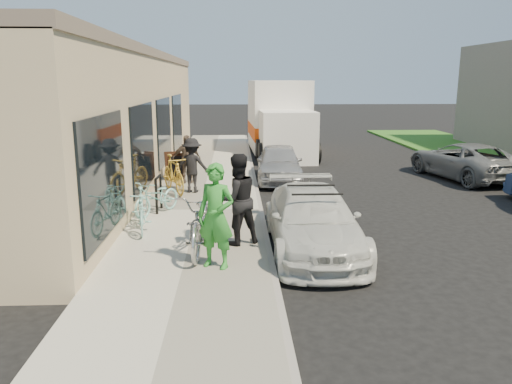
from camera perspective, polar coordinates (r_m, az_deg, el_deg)
name	(u,v)px	position (r m, az deg, el deg)	size (l,w,h in m)	color
ground	(292,255)	(9.71, 4.15, -7.24)	(120.00, 120.00, 0.00)	black
sidewalk	(199,212)	(12.53, -6.56, -2.33)	(3.00, 34.00, 0.15)	#B2ADA0
curb	(261,212)	(12.51, 0.54, -2.31)	(0.12, 34.00, 0.13)	gray
storefront	(111,116)	(17.59, -16.28, 8.36)	(3.60, 20.00, 4.22)	tan
bike_rack	(158,190)	(12.39, -11.08, 0.23)	(0.09, 0.63, 0.88)	black
sandwich_board	(175,166)	(16.24, -9.27, 2.96)	(0.69, 0.70, 0.88)	black
sedan_white	(313,221)	(9.87, 6.50, -3.26)	(1.70, 4.17, 1.25)	silver
sedan_silver	(279,163)	(16.53, 2.66, 3.32)	(1.45, 3.60, 1.23)	#A1A1A6
moving_truck	(280,121)	(23.00, 2.70, 8.08)	(2.73, 6.74, 3.27)	white
far_car_gray	(464,161)	(18.42, 22.70, 3.33)	(2.04, 4.42, 1.23)	slate
tandem_bike	(202,221)	(9.40, -6.22, -3.27)	(0.77, 2.22, 1.17)	#ABABAD
woman_rider	(216,216)	(8.47, -4.60, -2.77)	(0.66, 0.43, 1.81)	#2E8A2E
man_standing	(237,199)	(9.68, -2.20, -0.84)	(0.87, 0.68, 1.79)	black
cruiser_bike_a	(141,210)	(10.85, -12.97, -2.04)	(0.43, 1.51, 0.91)	#8ED3CB
cruiser_bike_b	(157,197)	(12.12, -11.22, -0.60)	(0.55, 1.59, 0.84)	#8ED3CB
cruiser_bike_c	(173,174)	(14.34, -9.42, 2.02)	(0.50, 1.79, 1.07)	gold
bystander_a	(192,165)	(14.31, -7.31, 3.03)	(1.00, 0.58, 1.55)	black
bystander_b	(187,159)	(15.70, -7.93, 3.76)	(0.87, 0.36, 1.49)	brown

